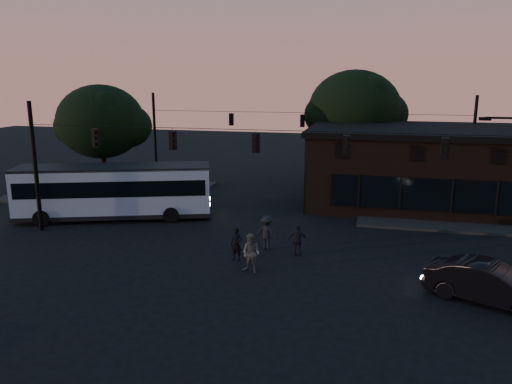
% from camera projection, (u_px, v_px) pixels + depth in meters
% --- Properties ---
extents(ground, '(120.00, 120.00, 0.00)m').
position_uv_depth(ground, '(235.00, 276.00, 22.58)').
color(ground, black).
rests_on(ground, ground).
extents(sidewalk_far_right, '(14.00, 10.00, 0.15)m').
position_uv_depth(sidewalk_far_right, '(467.00, 212.00, 33.08)').
color(sidewalk_far_right, black).
rests_on(sidewalk_far_right, ground).
extents(sidewalk_far_left, '(14.00, 10.00, 0.15)m').
position_uv_depth(sidewalk_far_left, '(113.00, 191.00, 39.04)').
color(sidewalk_far_left, black).
rests_on(sidewalk_far_left, ground).
extents(building, '(15.40, 10.41, 5.40)m').
position_uv_depth(building, '(420.00, 166.00, 35.04)').
color(building, black).
rests_on(building, ground).
extents(tree_behind, '(7.60, 7.60, 9.43)m').
position_uv_depth(tree_behind, '(354.00, 110.00, 41.12)').
color(tree_behind, black).
rests_on(tree_behind, ground).
extents(tree_left, '(6.40, 6.40, 8.30)m').
position_uv_depth(tree_left, '(101.00, 122.00, 36.86)').
color(tree_left, black).
rests_on(tree_left, ground).
extents(signal_rig_near, '(26.24, 0.30, 7.50)m').
position_uv_depth(signal_rig_near, '(256.00, 164.00, 25.38)').
color(signal_rig_near, black).
rests_on(signal_rig_near, ground).
extents(signal_rig_far, '(26.24, 0.30, 7.50)m').
position_uv_depth(signal_rig_far, '(302.00, 135.00, 40.59)').
color(signal_rig_far, black).
rests_on(signal_rig_far, ground).
extents(bus, '(12.27, 6.53, 3.39)m').
position_uv_depth(bus, '(114.00, 189.00, 31.40)').
color(bus, '#96A6BF').
rests_on(bus, ground).
extents(car, '(5.18, 3.57, 1.62)m').
position_uv_depth(car, '(490.00, 284.00, 19.71)').
color(car, black).
rests_on(car, ground).
extents(pedestrian_a, '(0.67, 0.50, 1.66)m').
position_uv_depth(pedestrian_a, '(236.00, 244.00, 24.34)').
color(pedestrian_a, black).
rests_on(pedestrian_a, ground).
extents(pedestrian_b, '(1.06, 0.93, 1.83)m').
position_uv_depth(pedestrian_b, '(251.00, 253.00, 22.79)').
color(pedestrian_b, '#4D4B46').
rests_on(pedestrian_b, ground).
extents(pedestrian_c, '(0.97, 0.43, 1.64)m').
position_uv_depth(pedestrian_c, '(298.00, 240.00, 24.94)').
color(pedestrian_c, black).
rests_on(pedestrian_c, ground).
extents(pedestrian_d, '(1.28, 0.91, 1.81)m').
position_uv_depth(pedestrian_d, '(267.00, 233.00, 25.89)').
color(pedestrian_d, black).
rests_on(pedestrian_d, ground).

